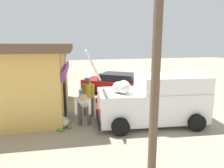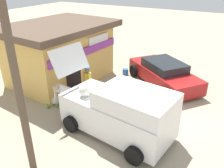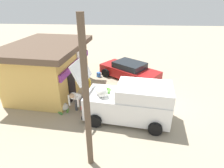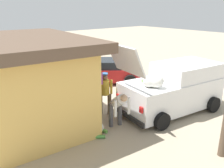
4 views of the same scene
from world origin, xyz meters
name	(u,v)px [view 2 (image 2 of 4)]	position (x,y,z in m)	size (l,w,h in m)	color
ground_plane	(148,120)	(0.00, 0.00, 0.00)	(60.00, 60.00, 0.00)	tan
storefront_bar	(60,52)	(1.41, 5.51, 1.55)	(5.89, 4.60, 3.00)	#E0B259
delivery_van	(120,111)	(-1.25, 0.61, 0.93)	(2.56, 4.62, 2.80)	white
parked_sedan	(164,73)	(3.53, 0.56, 0.60)	(4.02, 4.50, 1.24)	maroon
vendor_standing	(88,82)	(0.16, 2.93, 0.93)	(0.48, 0.48, 1.63)	#726047
customer_bending	(64,93)	(-1.02, 3.28, 0.85)	(0.82, 0.64, 1.35)	#4C4C51
unloaded_banana_pile	(54,100)	(-0.79, 4.09, 0.19)	(0.88, 0.80, 0.40)	silver
paint_bucket	(125,72)	(3.69, 2.83, 0.16)	(0.31, 0.31, 0.33)	blue
utility_pole	(19,92)	(-4.00, 2.06, 2.56)	(0.20, 0.20, 5.13)	brown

